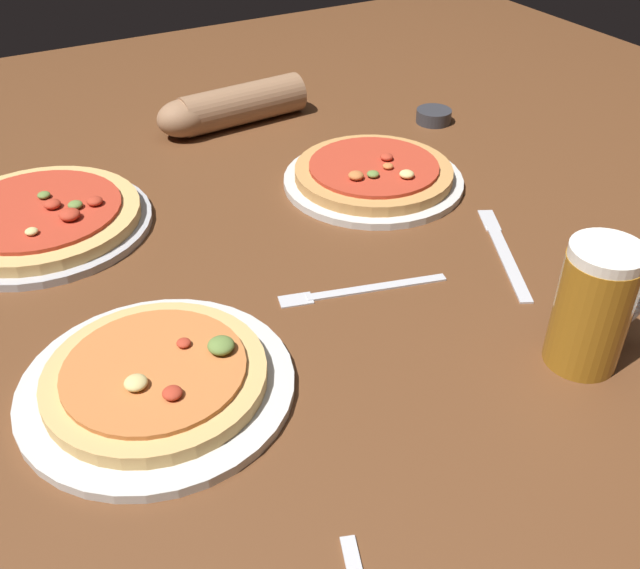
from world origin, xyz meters
The scene contains 9 objects.
ground_plane centered at (0.00, 0.00, -0.01)m, with size 2.40×2.40×0.03m, color brown.
pizza_plate_near centered at (-0.24, -0.06, 0.02)m, with size 0.31×0.31×0.05m.
pizza_plate_far centered at (-0.28, 0.36, 0.02)m, with size 0.33×0.33×0.05m.
pizza_plate_side centered at (0.23, 0.23, 0.02)m, with size 0.30×0.30×0.05m.
beer_mug_dark centered at (0.21, -0.26, 0.08)m, with size 0.14×0.08×0.16m.
ramekin_sauce centered at (0.47, 0.39, 0.01)m, with size 0.07×0.07×0.03m, color #333338.
knife_right centered at (0.28, -0.04, 0.00)m, with size 0.13×0.22×0.01m.
fork_spare centered at (0.05, -0.01, 0.00)m, with size 0.23×0.08×0.01m.
diner_arm centered at (0.11, 0.57, 0.04)m, with size 0.30×0.09×0.08m.
Camera 1 is at (-0.37, -0.66, 0.57)m, focal length 40.35 mm.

